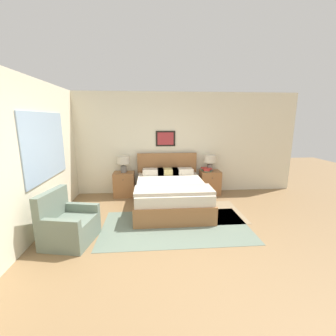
{
  "coord_description": "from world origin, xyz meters",
  "views": [
    {
      "loc": [
        -0.39,
        -2.77,
        1.92
      ],
      "look_at": [
        -0.03,
        1.67,
        0.95
      ],
      "focal_mm": 24.0,
      "sensor_mm": 36.0,
      "label": 1
    }
  ],
  "objects_px": {
    "table_lamp_near_window": "(123,161)",
    "bed": "(170,193)",
    "nightstand_by_door": "(210,182)",
    "nightstand_near_window": "(124,184)",
    "table_lamp_by_door": "(210,160)",
    "armchair": "(68,225)"
  },
  "relations": [
    {
      "from": "nightstand_by_door",
      "to": "nightstand_near_window",
      "type": "bearing_deg",
      "value": 180.0
    },
    {
      "from": "nightstand_by_door",
      "to": "table_lamp_by_door",
      "type": "relative_size",
      "value": 1.49
    },
    {
      "from": "armchair",
      "to": "nightstand_by_door",
      "type": "bearing_deg",
      "value": 138.21
    },
    {
      "from": "bed",
      "to": "table_lamp_near_window",
      "type": "xyz_separation_m",
      "value": [
        -1.11,
        0.81,
        0.58
      ]
    },
    {
      "from": "bed",
      "to": "nightstand_by_door",
      "type": "relative_size",
      "value": 3.31
    },
    {
      "from": "nightstand_by_door",
      "to": "table_lamp_by_door",
      "type": "xyz_separation_m",
      "value": [
        -0.01,
        0.02,
        0.59
      ]
    },
    {
      "from": "armchair",
      "to": "table_lamp_near_window",
      "type": "distance_m",
      "value": 2.35
    },
    {
      "from": "nightstand_by_door",
      "to": "table_lamp_near_window",
      "type": "xyz_separation_m",
      "value": [
        -2.22,
        0.02,
        0.59
      ]
    },
    {
      "from": "nightstand_near_window",
      "to": "armchair",
      "type": "bearing_deg",
      "value": -106.96
    },
    {
      "from": "bed",
      "to": "armchair",
      "type": "bearing_deg",
      "value": -142.46
    },
    {
      "from": "nightstand_near_window",
      "to": "table_lamp_near_window",
      "type": "distance_m",
      "value": 0.59
    },
    {
      "from": "bed",
      "to": "table_lamp_by_door",
      "type": "relative_size",
      "value": 4.93
    },
    {
      "from": "bed",
      "to": "nightstand_near_window",
      "type": "xyz_separation_m",
      "value": [
        -1.11,
        0.79,
        -0.01
      ]
    },
    {
      "from": "table_lamp_by_door",
      "to": "bed",
      "type": "bearing_deg",
      "value": -143.55
    },
    {
      "from": "armchair",
      "to": "table_lamp_by_door",
      "type": "relative_size",
      "value": 2.09
    },
    {
      "from": "nightstand_near_window",
      "to": "nightstand_by_door",
      "type": "bearing_deg",
      "value": 0.0
    },
    {
      "from": "bed",
      "to": "nightstand_near_window",
      "type": "bearing_deg",
      "value": 144.42
    },
    {
      "from": "table_lamp_near_window",
      "to": "table_lamp_by_door",
      "type": "xyz_separation_m",
      "value": [
        2.21,
        0.0,
        0.0
      ]
    },
    {
      "from": "table_lamp_near_window",
      "to": "bed",
      "type": "bearing_deg",
      "value": -36.33
    },
    {
      "from": "nightstand_near_window",
      "to": "nightstand_by_door",
      "type": "height_order",
      "value": "same"
    },
    {
      "from": "bed",
      "to": "table_lamp_near_window",
      "type": "bearing_deg",
      "value": 143.67
    },
    {
      "from": "armchair",
      "to": "table_lamp_by_door",
      "type": "distance_m",
      "value": 3.65
    }
  ]
}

